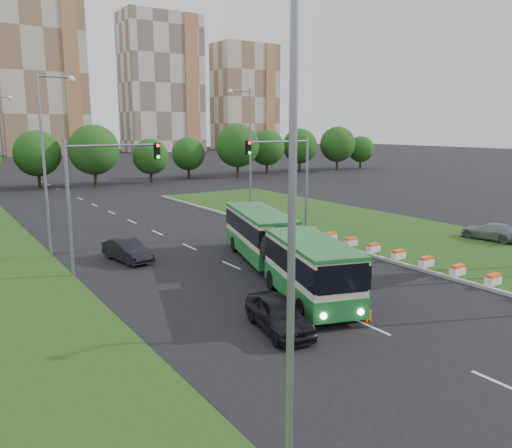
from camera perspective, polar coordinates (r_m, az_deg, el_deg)
ground at (r=29.04m, az=8.47°, el=-6.47°), size 360.00×360.00×0.00m
grass_median at (r=43.46m, az=14.13°, el=-0.71°), size 14.00×60.00×0.15m
median_kerb at (r=38.68m, az=7.18°, el=-1.87°), size 0.30×60.00×0.18m
lane_markings at (r=44.23m, az=-12.23°, el=-0.52°), size 0.20×100.00×0.01m
flower_planters at (r=34.83m, az=14.59°, el=-2.98°), size 1.10×20.30×0.60m
traffic_mast_median at (r=38.59m, az=3.98°, el=6.07°), size 5.76×0.32×8.00m
traffic_mast_left at (r=30.75m, az=-17.81°, el=4.30°), size 5.76×0.32×8.00m
street_lamps at (r=34.35m, az=-6.40°, el=6.51°), size 36.00×60.00×12.00m
tree_line at (r=80.81m, az=-13.01°, el=7.80°), size 120.00×8.00×9.00m
apartment_tower_ceast at (r=174.48m, az=-23.37°, el=15.54°), size 25.00×15.00×50.00m
apartment_tower_east at (r=186.27m, az=-10.73°, el=15.42°), size 27.00×15.00×47.00m
midrise_east at (r=202.47m, az=-1.27°, el=14.25°), size 24.00×14.00×40.00m
articulated_bus at (r=29.23m, az=2.27°, el=-2.75°), size 2.65×16.99×2.80m
car_left_near at (r=21.84m, az=2.63°, el=-10.23°), size 2.67×4.73×1.52m
car_left_far at (r=33.81m, az=-14.48°, el=-2.93°), size 2.23×4.56×1.44m
car_median at (r=42.30m, az=25.31°, el=-0.76°), size 2.46×4.73×1.31m
pedestrian at (r=23.71m, az=11.08°, el=-8.40°), size 0.42×0.64×1.74m
shopping_trolley at (r=23.55m, az=12.58°, el=-10.18°), size 0.30×0.32×0.52m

